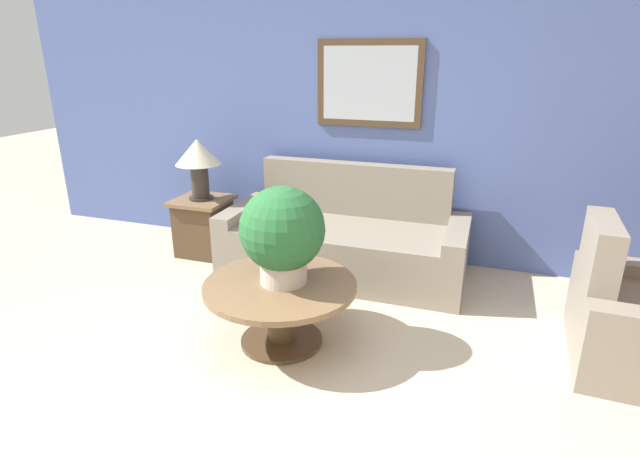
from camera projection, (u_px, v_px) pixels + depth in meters
name	position (u px, v px, depth m)	size (l,w,h in m)	color
ground_plane	(237.00, 432.00, 2.70)	(20.00, 20.00, 0.00)	#BCAD93
wall_back	(367.00, 123.00, 4.72)	(7.57, 0.09, 2.60)	#5166A8
couch_main	(344.00, 241.00, 4.58)	(2.18, 0.93, 0.96)	gray
coffee_table	(281.00, 299.00, 3.43)	(1.05, 1.05, 0.46)	#4C3823
side_table	(204.00, 226.00, 5.01)	(0.53, 0.53, 0.57)	#4C3823
table_lamp	(198.00, 158.00, 4.78)	(0.44, 0.44, 0.59)	#2D2823
potted_plant_on_table	(282.00, 233.00, 3.28)	(0.57, 0.57, 0.67)	beige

